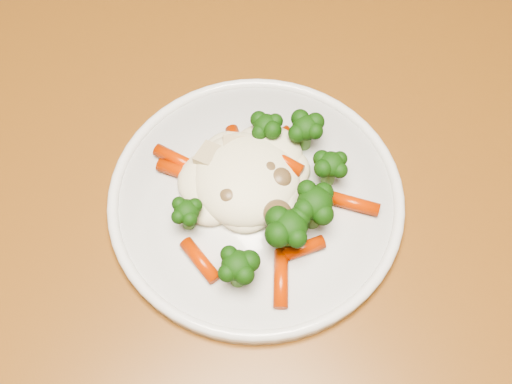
% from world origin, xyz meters
% --- Properties ---
extents(dining_table, '(1.37, 1.18, 0.75)m').
position_xyz_m(dining_table, '(-0.20, -0.09, 0.65)').
color(dining_table, brown).
rests_on(dining_table, ground).
extents(plate, '(0.26, 0.26, 0.01)m').
position_xyz_m(plate, '(-0.09, -0.12, 0.76)').
color(plate, white).
rests_on(plate, dining_table).
extents(meal, '(0.17, 0.19, 0.04)m').
position_xyz_m(meal, '(-0.09, -0.12, 0.78)').
color(meal, '#F8EEC6').
rests_on(meal, plate).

